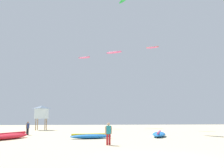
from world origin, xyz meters
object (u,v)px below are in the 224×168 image
kite_grounded_near (8,136)px  person_foreground (108,132)px  kite_grounded_far (159,134)px  lifeguard_tower (42,112)px  kite_grounded_mid (91,136)px  kite_aloft_1 (84,58)px  person_midground (28,127)px  kite_aloft_3 (114,52)px  kite_aloft_0 (152,47)px

kite_grounded_near → person_foreground: bearing=-33.1°
kite_grounded_far → lifeguard_tower: 22.63m
person_foreground → kite_grounded_mid: (-1.21, 5.75, -0.74)m
lifeguard_tower → kite_aloft_1: size_ratio=1.46×
lifeguard_tower → person_foreground: bearing=-68.6°
person_midground → kite_grounded_near: (-0.45, -5.77, -0.63)m
person_midground → kite_grounded_near: person_midground is taller
person_foreground → kite_aloft_1: size_ratio=0.59×
person_midground → kite_grounded_mid: (7.50, -6.00, -0.69)m
kite_aloft_3 → kite_grounded_mid: bearing=-100.7°
lifeguard_tower → kite_aloft_0: (19.67, 0.13, 12.00)m
kite_aloft_0 → kite_grounded_near: bearing=-137.3°
person_midground → kite_aloft_0: kite_aloft_0 is taller
kite_grounded_near → kite_aloft_3: (13.53, 29.34, 16.77)m
lifeguard_tower → kite_grounded_near: bearing=-89.4°
kite_grounded_far → kite_aloft_1: size_ratio=1.79×
kite_grounded_near → kite_aloft_1: kite_aloft_1 is taller
kite_grounded_near → lifeguard_tower: bearing=90.6°
kite_grounded_far → lifeguard_tower: lifeguard_tower is taller
kite_grounded_mid → person_midground: bearing=141.3°
person_foreground → kite_grounded_mid: bearing=-3.4°
person_midground → kite_grounded_mid: 9.63m
person_foreground → kite_grounded_far: person_foreground is taller
kite_grounded_mid → lifeguard_tower: bearing=114.2°
kite_grounded_mid → kite_aloft_3: (5.59, 29.57, 16.84)m
person_midground → kite_aloft_1: 26.46m
person_foreground → kite_grounded_mid: 5.92m
person_foreground → kite_grounded_near: (-9.15, 5.97, -0.67)m
person_midground → kite_grounded_near: size_ratio=0.29×
person_foreground → lifeguard_tower: size_ratio=0.40×
person_midground → kite_aloft_3: size_ratio=0.41×
person_foreground → kite_grounded_near: 10.95m
kite_grounded_mid → kite_aloft_1: (-1.21, 27.43, 14.88)m
person_foreground → lifeguard_tower: 25.65m
kite_grounded_mid → kite_aloft_0: (11.55, 18.18, 14.81)m
kite_grounded_mid → kite_grounded_far: size_ratio=0.84×
kite_grounded_near → kite_grounded_far: (15.39, 1.65, -0.02)m
kite_aloft_1 → lifeguard_tower: bearing=-126.4°
kite_grounded_mid → kite_grounded_far: 7.68m
person_midground → kite_aloft_3: (13.08, 23.57, 16.15)m
kite_aloft_1 → person_midground: bearing=-106.3°
kite_aloft_3 → kite_grounded_near: bearing=-114.8°
kite_grounded_near → kite_grounded_mid: 7.95m
lifeguard_tower → kite_aloft_3: size_ratio=1.06×
kite_grounded_mid → kite_aloft_1: kite_aloft_1 is taller
kite_grounded_near → kite_grounded_far: size_ratio=1.07×
kite_grounded_far → kite_aloft_0: 22.38m
person_foreground → person_midground: person_foreground is taller
kite_grounded_near → kite_aloft_0: bearing=42.7°
person_foreground → person_midground: bearing=21.3°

